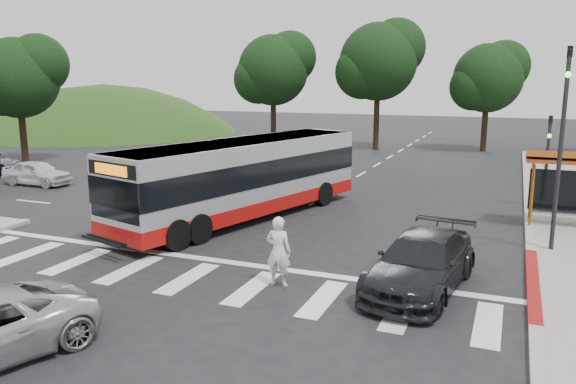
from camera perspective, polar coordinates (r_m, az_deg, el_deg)
The scene contains 15 objects.
ground at distance 20.43m, azimuth -2.65°, elevation -4.27°, with size 140.00×140.00×0.00m, color black.
curb_east at distance 26.43m, azimuth 23.20°, elevation -1.41°, with size 0.30×40.00×0.15m, color #9E9991.
curb_east_red at distance 16.78m, azimuth 23.62°, elevation -8.52°, with size 0.32×6.00×0.15m, color maroon.
hillside_nw at distance 62.78m, azimuth -18.02°, elevation 5.82°, with size 44.00×44.00×10.00m, color #1D3E13.
crosswalk_ladder at distance 16.24m, azimuth -10.12°, elevation -8.62°, with size 18.00×2.60×0.01m, color silver.
traffic_signal_ne_tall at distance 19.46m, azimuth 26.08°, elevation 5.42°, with size 0.18×0.37×6.50m.
traffic_signal_ne_short at distance 26.55m, azimuth 24.88°, elevation 3.78°, with size 0.18×0.37×4.00m.
tree_north_a at distance 45.10m, azimuth 9.28°, elevation 13.06°, with size 6.60×6.15×10.17m.
tree_north_b at distance 45.96m, azimuth 19.73°, elevation 10.94°, with size 5.72×5.33×8.43m.
tree_north_c at distance 45.69m, azimuth -1.40°, elevation 12.39°, with size 6.16×5.74×9.30m.
tree_west_a at distance 41.11m, azimuth -25.62°, elevation 10.52°, with size 5.72×5.33×8.43m.
transit_bus at distance 22.47m, azimuth -4.56°, elevation 1.24°, with size 2.62×12.11×3.13m, color #ABADB0, non-canonical shape.
pedestrian at distance 15.18m, azimuth -0.97°, elevation -6.04°, with size 0.71×0.46×1.94m, color white.
dark_sedan at distance 15.39m, azimuth 13.39°, elevation -7.00°, with size 2.07×5.10×1.48m, color black.
west_car_white at distance 32.46m, azimuth -24.15°, elevation 1.79°, with size 1.54×3.83×1.30m, color silver.
Camera 1 is at (8.26, -17.85, 5.52)m, focal length 35.00 mm.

